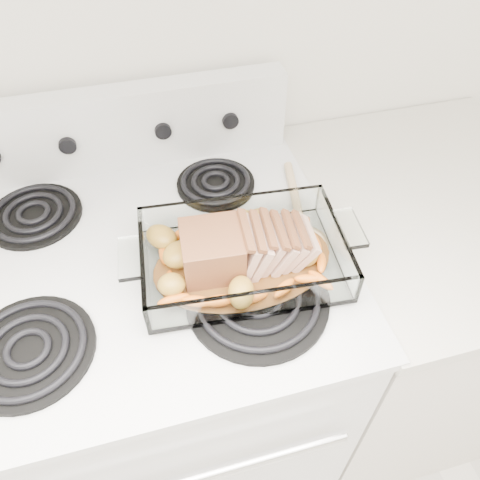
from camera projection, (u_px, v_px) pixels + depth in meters
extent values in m
cube|color=silver|center=(166.00, 373.00, 1.24)|extent=(0.76, 0.65, 0.92)
cube|color=silver|center=(138.00, 259.00, 0.89)|extent=(0.78, 0.67, 0.02)
cube|color=silver|center=(115.00, 129.00, 1.01)|extent=(0.76, 0.06, 0.18)
cylinder|color=black|center=(29.00, 351.00, 0.75)|extent=(0.21, 0.21, 0.01)
cylinder|color=black|center=(257.00, 300.00, 0.81)|extent=(0.25, 0.25, 0.01)
cylinder|color=black|center=(35.00, 216.00, 0.95)|extent=(0.19, 0.19, 0.01)
cylinder|color=black|center=(216.00, 184.00, 1.02)|extent=(0.17, 0.17, 0.01)
cylinder|color=black|center=(68.00, 145.00, 0.97)|extent=(0.04, 0.02, 0.04)
cylinder|color=black|center=(163.00, 130.00, 1.01)|extent=(0.04, 0.02, 0.04)
cylinder|color=black|center=(230.00, 120.00, 1.04)|extent=(0.04, 0.02, 0.04)
cube|color=silver|center=(393.00, 319.00, 1.36)|extent=(0.55, 0.65, 0.90)
cube|color=beige|center=(445.00, 201.00, 1.02)|extent=(0.58, 0.68, 0.03)
cube|color=white|center=(243.00, 264.00, 0.86)|extent=(0.36, 0.23, 0.01)
cube|color=white|center=(261.00, 302.00, 0.76)|extent=(0.36, 0.01, 0.06)
cube|color=white|center=(227.00, 209.00, 0.90)|extent=(0.36, 0.01, 0.06)
cube|color=white|center=(145.00, 272.00, 0.80)|extent=(0.01, 0.23, 0.06)
cube|color=white|center=(334.00, 233.00, 0.86)|extent=(0.01, 0.23, 0.06)
cylinder|color=#573313|center=(243.00, 262.00, 0.85)|extent=(0.21, 0.21, 0.00)
cube|color=brown|center=(213.00, 253.00, 0.81)|extent=(0.10, 0.10, 0.08)
cube|color=#D9A88B|center=(246.00, 248.00, 0.82)|extent=(0.04, 0.10, 0.08)
cube|color=#D9A88B|center=(256.00, 246.00, 0.83)|extent=(0.04, 0.10, 0.08)
cube|color=#D9A88B|center=(267.00, 244.00, 0.83)|extent=(0.04, 0.10, 0.07)
cube|color=#D9A88B|center=(278.00, 243.00, 0.84)|extent=(0.05, 0.09, 0.07)
cube|color=#D9A88B|center=(288.00, 241.00, 0.84)|extent=(0.05, 0.09, 0.06)
cube|color=#D9A88B|center=(299.00, 240.00, 0.85)|extent=(0.05, 0.09, 0.06)
ellipsoid|color=#D06116|center=(179.00, 306.00, 0.78)|extent=(0.05, 0.02, 0.02)
ellipsoid|color=#D06116|center=(309.00, 277.00, 0.82)|extent=(0.05, 0.02, 0.02)
ellipsoid|color=#D06116|center=(311.00, 238.00, 0.88)|extent=(0.05, 0.02, 0.02)
ellipsoid|color=#D06116|center=(164.00, 260.00, 0.85)|extent=(0.05, 0.02, 0.02)
ellipsoid|color=#A97D24|center=(160.00, 243.00, 0.86)|extent=(0.06, 0.05, 0.04)
ellipsoid|color=#A97D24|center=(241.00, 223.00, 0.89)|extent=(0.06, 0.05, 0.04)
ellipsoid|color=#A97D24|center=(305.00, 251.00, 0.85)|extent=(0.06, 0.05, 0.04)
cylinder|color=#D5B788|center=(295.00, 197.00, 0.98)|extent=(0.06, 0.22, 0.02)
ellipsoid|color=#D5B788|center=(313.00, 242.00, 0.90)|extent=(0.06, 0.08, 0.02)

